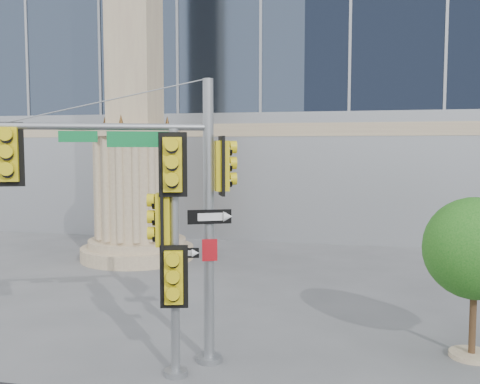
# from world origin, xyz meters

# --- Properties ---
(ground) EXTENTS (120.00, 120.00, 0.00)m
(ground) POSITION_xyz_m (0.00, 0.00, 0.00)
(ground) COLOR #545456
(ground) RESTS_ON ground
(monument) EXTENTS (4.40, 4.40, 16.60)m
(monument) POSITION_xyz_m (-6.00, 9.00, 5.52)
(monument) COLOR tan
(monument) RESTS_ON ground
(main_signal_pole) EXTENTS (4.18, 2.12, 5.73)m
(main_signal_pole) POSITION_xyz_m (-1.38, -0.62, 3.55)
(main_signal_pole) COLOR slate
(main_signal_pole) RESTS_ON ground
(secondary_signal_pole) EXTENTS (0.88, 0.63, 4.73)m
(secondary_signal_pole) POSITION_xyz_m (-0.89, -1.11, 2.78)
(secondary_signal_pole) COLOR slate
(secondary_signal_pole) RESTS_ON ground
(street_tree) EXTENTS (2.16, 2.11, 3.37)m
(street_tree) POSITION_xyz_m (4.91, 1.22, 2.22)
(street_tree) COLOR tan
(street_tree) RESTS_ON ground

